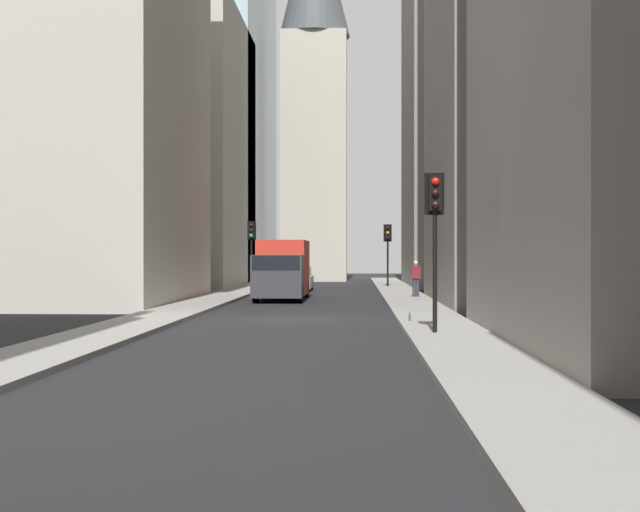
% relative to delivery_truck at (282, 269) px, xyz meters
% --- Properties ---
extents(ground_plane, '(135.00, 135.00, 0.00)m').
position_rel_delivery_truck_xyz_m(ground_plane, '(-11.53, -1.40, -1.46)').
color(ground_plane, black).
extents(sidewalk_right, '(90.00, 2.20, 0.14)m').
position_rel_delivery_truck_xyz_m(sidewalk_right, '(-11.53, 3.10, -1.39)').
color(sidewalk_right, gray).
rests_on(sidewalk_right, ground_plane).
extents(sidewalk_left, '(90.00, 2.20, 0.14)m').
position_rel_delivery_truck_xyz_m(sidewalk_left, '(-11.53, -5.90, -1.39)').
color(sidewalk_left, gray).
rests_on(sidewalk_left, ground_plane).
extents(building_left_far, '(14.08, 10.00, 30.94)m').
position_rel_delivery_truck_xyz_m(building_left_far, '(17.81, -12.00, 14.01)').
color(building_left_far, gray).
rests_on(building_left_far, ground_plane).
extents(building_right_far, '(15.99, 10.00, 18.28)m').
position_rel_delivery_truck_xyz_m(building_right_far, '(16.70, 9.20, 7.68)').
color(building_right_far, '#B7B2A5').
rests_on(building_right_far, ground_plane).
extents(building_right_midfar, '(14.18, 10.50, 20.71)m').
position_rel_delivery_truck_xyz_m(building_right_midfar, '(-2.57, 9.19, 8.91)').
color(building_right_midfar, '#B7B2A5').
rests_on(building_right_midfar, ground_plane).
extents(church_spire, '(5.81, 5.81, 31.81)m').
position_rel_delivery_truck_xyz_m(church_spire, '(29.33, -0.13, 15.17)').
color(church_spire, beige).
rests_on(church_spire, ground_plane).
extents(delivery_truck, '(6.46, 2.25, 2.84)m').
position_rel_delivery_truck_xyz_m(delivery_truck, '(0.00, 0.00, 0.00)').
color(delivery_truck, red).
rests_on(delivery_truck, ground_plane).
extents(sedan_silver, '(4.30, 1.78, 1.42)m').
position_rel_delivery_truck_xyz_m(sedan_silver, '(10.29, -0.00, -0.80)').
color(sedan_silver, '#B7BABF').
rests_on(sedan_silver, ground_plane).
extents(traffic_light_foreground, '(0.43, 0.52, 4.16)m').
position_rel_delivery_truck_xyz_m(traffic_light_foreground, '(-17.86, -5.53, 1.74)').
color(traffic_light_foreground, black).
rests_on(traffic_light_foreground, sidewalk_left).
extents(traffic_light_midblock, '(0.43, 0.52, 3.98)m').
position_rel_delivery_truck_xyz_m(traffic_light_midblock, '(9.26, 2.61, 1.60)').
color(traffic_light_midblock, black).
rests_on(traffic_light_midblock, sidewalk_right).
extents(traffic_light_far_junction, '(0.43, 0.52, 3.95)m').
position_rel_delivery_truck_xyz_m(traffic_light_far_junction, '(13.89, -5.54, 1.58)').
color(traffic_light_far_junction, black).
rests_on(traffic_light_far_junction, sidewalk_left).
extents(pedestrian, '(0.26, 0.44, 1.73)m').
position_rel_delivery_truck_xyz_m(pedestrian, '(0.72, -6.37, -0.38)').
color(pedestrian, '#33333D').
rests_on(pedestrian, sidewalk_left).
extents(discarded_bottle, '(0.07, 0.07, 0.27)m').
position_rel_delivery_truck_xyz_m(discarded_bottle, '(-14.15, -5.12, -1.21)').
color(discarded_bottle, '#236033').
rests_on(discarded_bottle, sidewalk_left).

